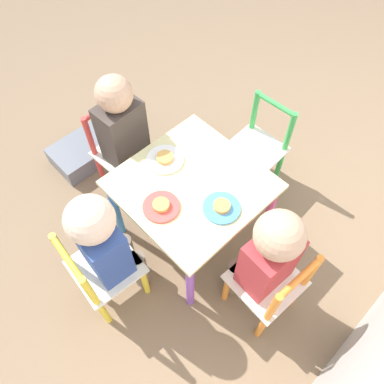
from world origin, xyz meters
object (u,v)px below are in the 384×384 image
at_px(child_back, 267,255).
at_px(plate_back, 222,207).
at_px(chair_orange, 270,285).
at_px(chair_red, 122,152).
at_px(plate_front, 165,159).
at_px(chair_green, 257,149).
at_px(kids_table, 192,192).
at_px(chair_yellow, 101,271).
at_px(storage_bin, 83,153).
at_px(child_front, 124,132).
at_px(child_right, 105,242).
at_px(plate_right, 161,206).

distance_m(child_back, plate_back, 0.26).
bearing_deg(chair_orange, chair_red, -86.66).
bearing_deg(plate_front, chair_green, 163.11).
distance_m(kids_table, chair_green, 0.50).
bearing_deg(chair_yellow, chair_orange, -134.51).
distance_m(chair_orange, storage_bin, 1.28).
xyz_separation_m(chair_orange, chair_red, (-0.00, -0.97, 0.00)).
relative_size(chair_red, child_front, 0.69).
distance_m(chair_orange, chair_red, 0.97).
bearing_deg(plate_front, child_back, 87.56).
height_order(child_right, plate_front, child_right).
height_order(child_back, storage_bin, child_back).
xyz_separation_m(kids_table, child_right, (0.42, -0.03, 0.06)).
distance_m(chair_orange, chair_yellow, 0.69).
height_order(plate_front, plate_right, same).
bearing_deg(child_front, kids_table, -90.00).
xyz_separation_m(chair_orange, chair_green, (-0.51, -0.51, 0.00)).
bearing_deg(storage_bin, kids_table, 98.70).
distance_m(chair_yellow, plate_front, 0.54).
bearing_deg(storage_bin, chair_orange, 94.09).
distance_m(chair_red, plate_back, 0.69).
height_order(chair_green, child_back, child_back).
xyz_separation_m(kids_table, chair_yellow, (0.48, -0.04, -0.13)).
distance_m(plate_front, storage_bin, 0.73).
bearing_deg(chair_red, child_back, -93.12).
height_order(chair_red, child_front, child_front).
xyz_separation_m(child_right, plate_front, (-0.42, -0.14, 0.01)).
bearing_deg(storage_bin, plate_back, 97.16).
height_order(plate_back, plate_right, same).
bearing_deg(plate_front, chair_red, -84.99).
height_order(chair_yellow, child_back, child_back).
bearing_deg(child_front, chair_orange, -93.56).
xyz_separation_m(child_back, child_right, (0.40, -0.46, 0.00)).
bearing_deg(plate_front, plate_right, 45.00).
bearing_deg(chair_red, plate_back, -90.85).
bearing_deg(chair_red, chair_orange, -93.34).
bearing_deg(child_back, kids_table, -90.00).
relative_size(chair_orange, chair_yellow, 1.00).
relative_size(chair_green, plate_back, 3.29).
relative_size(chair_yellow, storage_bin, 1.51).
relative_size(child_front, plate_front, 4.47).
bearing_deg(plate_back, chair_red, -87.58).
xyz_separation_m(chair_red, child_back, (-0.00, 0.91, 0.19)).
distance_m(child_front, plate_front, 0.26).
bearing_deg(plate_front, kids_table, 90.00).
relative_size(kids_table, chair_red, 1.14).
relative_size(chair_green, child_right, 0.71).
xyz_separation_m(kids_table, plate_front, (-0.00, -0.17, 0.07)).
relative_size(chair_red, plate_front, 3.06).
relative_size(chair_red, plate_right, 3.34).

